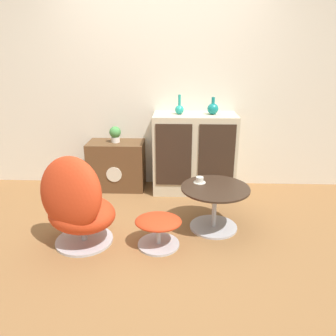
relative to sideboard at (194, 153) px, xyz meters
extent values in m
plane|color=olive|center=(-0.39, -1.16, -0.48)|extent=(12.00, 12.00, 0.00)
cube|color=silver|center=(-0.39, 0.27, 0.82)|extent=(6.40, 0.06, 2.60)
cube|color=beige|center=(0.00, 0.00, 0.00)|extent=(0.99, 0.47, 0.97)
cube|color=#332319|center=(-0.25, -0.24, 0.05)|extent=(0.42, 0.01, 0.73)
cube|color=#332319|center=(0.25, -0.24, 0.05)|extent=(0.42, 0.01, 0.73)
cube|color=brown|center=(-0.97, 0.04, -0.18)|extent=(0.69, 0.40, 0.61)
cylinder|color=beige|center=(-0.97, -0.17, -0.23)|extent=(0.19, 0.01, 0.19)
cylinder|color=#B7B7BC|center=(-1.05, -1.25, -0.47)|extent=(0.52, 0.52, 0.02)
cylinder|color=#B7B7BC|center=(-1.05, -1.25, -0.40)|extent=(0.06, 0.06, 0.11)
ellipsoid|color=red|center=(-1.05, -1.25, -0.20)|extent=(0.79, 0.74, 0.30)
ellipsoid|color=red|center=(-1.10, -1.36, 0.05)|extent=(0.74, 0.61, 0.67)
cylinder|color=#B7B7BC|center=(-0.36, -1.29, -0.47)|extent=(0.38, 0.38, 0.02)
cylinder|color=#B7B7BC|center=(-0.36, -1.29, -0.38)|extent=(0.04, 0.04, 0.18)
ellipsoid|color=red|center=(-0.36, -1.29, -0.24)|extent=(0.42, 0.36, 0.09)
cylinder|color=#B7B7BC|center=(0.17, -0.95, -0.47)|extent=(0.47, 0.47, 0.02)
cylinder|color=#B7B7BC|center=(0.17, -0.95, -0.26)|extent=(0.04, 0.04, 0.40)
cylinder|color=#332319|center=(0.17, -0.95, -0.05)|extent=(0.66, 0.66, 0.02)
ellipsoid|color=teal|center=(-0.19, 0.00, 0.53)|extent=(0.10, 0.10, 0.10)
cylinder|color=teal|center=(-0.19, 0.00, 0.65)|extent=(0.03, 0.03, 0.13)
ellipsoid|color=#147A75|center=(0.20, 0.00, 0.55)|extent=(0.13, 0.13, 0.13)
cylinder|color=#147A75|center=(0.20, 0.00, 0.64)|extent=(0.04, 0.04, 0.08)
cylinder|color=silver|center=(-0.97, 0.04, 0.16)|extent=(0.10, 0.10, 0.07)
sphere|color=#478E47|center=(-0.97, 0.04, 0.25)|extent=(0.14, 0.14, 0.14)
cylinder|color=silver|center=(0.02, -0.84, -0.04)|extent=(0.12, 0.12, 0.01)
cylinder|color=silver|center=(0.02, -0.84, -0.02)|extent=(0.08, 0.08, 0.06)
camera|label=1|loc=(-0.18, -3.85, 1.18)|focal=35.00mm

